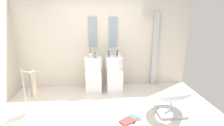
# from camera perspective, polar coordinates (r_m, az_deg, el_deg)

# --- Properties ---
(ground_plane) EXTENTS (4.80, 3.60, 0.04)m
(ground_plane) POSITION_cam_1_polar(r_m,az_deg,el_deg) (3.75, -1.57, -16.84)
(ground_plane) COLOR silver
(rear_partition) EXTENTS (4.80, 0.10, 2.60)m
(rear_partition) POSITION_cam_1_polar(r_m,az_deg,el_deg) (4.86, -2.99, 7.43)
(rear_partition) COLOR beige
(rear_partition) RESTS_ON ground_plane
(pedestal_sink_left) EXTENTS (0.45, 0.45, 1.04)m
(pedestal_sink_left) POSITION_cam_1_polar(r_m,az_deg,el_deg) (4.58, -6.04, -3.53)
(pedestal_sink_left) COLOR white
(pedestal_sink_left) RESTS_ON ground_plane
(pedestal_sink_right) EXTENTS (0.45, 0.45, 1.04)m
(pedestal_sink_right) POSITION_cam_1_polar(r_m,az_deg,el_deg) (4.60, 0.83, -3.34)
(pedestal_sink_right) COLOR white
(pedestal_sink_right) RESTS_ON ground_plane
(vanity_mirror_left) EXTENTS (0.22, 0.03, 0.78)m
(vanity_mirror_left) POSITION_cam_1_polar(r_m,az_deg,el_deg) (4.76, -6.36, 9.93)
(vanity_mirror_left) COLOR #8C9EA8
(vanity_mirror_right) EXTENTS (0.22, 0.03, 0.78)m
(vanity_mirror_right) POSITION_cam_1_polar(r_m,az_deg,el_deg) (4.78, 0.35, 10.05)
(vanity_mirror_right) COLOR #8C9EA8
(shower_column) EXTENTS (0.49, 0.24, 2.05)m
(shower_column) POSITION_cam_1_polar(r_m,az_deg,el_deg) (5.04, 13.63, 4.77)
(shower_column) COLOR #B7BABF
(shower_column) RESTS_ON ground_plane
(lounge_chair) EXTENTS (1.05, 1.05, 0.65)m
(lounge_chair) POSITION_cam_1_polar(r_m,az_deg,el_deg) (3.83, 18.87, -10.66)
(lounge_chair) COLOR #B7BABF
(lounge_chair) RESTS_ON ground_plane
(towel_rack) EXTENTS (0.37, 0.22, 0.95)m
(towel_rack) POSITION_cam_1_polar(r_m,az_deg,el_deg) (3.89, -24.73, -6.38)
(towel_rack) COLOR #B7BABF
(towel_rack) RESTS_ON ground_plane
(area_rug) EXTENTS (0.92, 0.87, 0.01)m
(area_rug) POSITION_cam_1_polar(r_m,az_deg,el_deg) (3.71, 8.09, -16.95)
(area_rug) COLOR beige
(area_rug) RESTS_ON ground_plane
(magazine_teal) EXTENTS (0.31, 0.30, 0.02)m
(magazine_teal) POSITION_cam_1_polar(r_m,az_deg,el_deg) (3.62, 6.17, -17.42)
(magazine_teal) COLOR teal
(magazine_teal) RESTS_ON area_rug
(magazine_charcoal) EXTENTS (0.28, 0.25, 0.02)m
(magazine_charcoal) POSITION_cam_1_polar(r_m,az_deg,el_deg) (3.58, 5.91, -17.89)
(magazine_charcoal) COLOR #38383D
(magazine_charcoal) RESTS_ON area_rug
(magazine_red) EXTENTS (0.35, 0.31, 0.03)m
(magazine_red) POSITION_cam_1_polar(r_m,az_deg,el_deg) (3.52, 5.15, -18.32)
(magazine_red) COLOR #B73838
(magazine_red) RESTS_ON area_rug
(coffee_mug) EXTENTS (0.08, 0.08, 0.11)m
(coffee_mug) POSITION_cam_1_polar(r_m,az_deg,el_deg) (3.61, 9.46, -16.86)
(coffee_mug) COLOR white
(coffee_mug) RESTS_ON area_rug
(soap_bottle_clear) EXTENTS (0.05, 0.05, 0.16)m
(soap_bottle_clear) POSITION_cam_1_polar(r_m,az_deg,el_deg) (4.34, -7.05, 2.41)
(soap_bottle_clear) COLOR silver
(soap_bottle_clear) RESTS_ON pedestal_sink_left
(soap_bottle_black) EXTENTS (0.04, 0.04, 0.15)m
(soap_bottle_black) POSITION_cam_1_polar(r_m,az_deg,el_deg) (4.58, 1.79, 3.21)
(soap_bottle_black) COLOR black
(soap_bottle_black) RESTS_ON pedestal_sink_right
(soap_bottle_green) EXTENTS (0.06, 0.06, 0.15)m
(soap_bottle_green) POSITION_cam_1_polar(r_m,az_deg,el_deg) (4.34, -5.51, 2.38)
(soap_bottle_green) COLOR #59996B
(soap_bottle_green) RESTS_ON pedestal_sink_left
(soap_bottle_blue) EXTENTS (0.05, 0.05, 0.16)m
(soap_bottle_blue) POSITION_cam_1_polar(r_m,az_deg,el_deg) (4.50, -1.10, 3.01)
(soap_bottle_blue) COLOR #4C72B7
(soap_bottle_blue) RESTS_ON pedestal_sink_right
(soap_bottle_amber) EXTENTS (0.05, 0.05, 0.20)m
(soap_bottle_amber) POSITION_cam_1_polar(r_m,az_deg,el_deg) (4.56, -7.10, 3.32)
(soap_bottle_amber) COLOR #C68C38
(soap_bottle_amber) RESTS_ON pedestal_sink_left
(soap_bottle_white) EXTENTS (0.04, 0.04, 0.19)m
(soap_bottle_white) POSITION_cam_1_polar(r_m,az_deg,el_deg) (4.34, 2.17, 2.75)
(soap_bottle_white) COLOR white
(soap_bottle_white) RESTS_ON pedestal_sink_right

